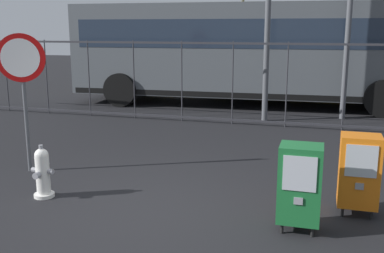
{
  "coord_description": "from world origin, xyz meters",
  "views": [
    {
      "loc": [
        2.1,
        -5.02,
        2.3
      ],
      "look_at": [
        0.3,
        1.2,
        0.9
      ],
      "focal_mm": 42.59,
      "sensor_mm": 36.0,
      "label": 1
    }
  ],
  "objects_px": {
    "newspaper_box_primary": "(300,184)",
    "bus_far": "(348,45)",
    "stop_sign": "(22,74)",
    "fire_hydrant": "(43,173)",
    "bus_near": "(249,48)",
    "newspaper_box_secondary": "(359,171)"
  },
  "relations": [
    {
      "from": "newspaper_box_primary",
      "to": "bus_near",
      "type": "xyz_separation_m",
      "value": [
        -2.01,
        8.7,
        1.14
      ]
    },
    {
      "from": "bus_near",
      "to": "bus_far",
      "type": "bearing_deg",
      "value": 51.57
    },
    {
      "from": "fire_hydrant",
      "to": "bus_far",
      "type": "relative_size",
      "value": 0.07
    },
    {
      "from": "stop_sign",
      "to": "bus_near",
      "type": "relative_size",
      "value": 0.21
    },
    {
      "from": "newspaper_box_secondary",
      "to": "bus_far",
      "type": "xyz_separation_m",
      "value": [
        0.29,
        12.13,
        1.14
      ]
    },
    {
      "from": "newspaper_box_primary",
      "to": "newspaper_box_secondary",
      "type": "bearing_deg",
      "value": 45.63
    },
    {
      "from": "newspaper_box_primary",
      "to": "bus_near",
      "type": "height_order",
      "value": "bus_near"
    },
    {
      "from": "bus_near",
      "to": "bus_far",
      "type": "distance_m",
      "value": 5.09
    },
    {
      "from": "stop_sign",
      "to": "bus_near",
      "type": "bearing_deg",
      "value": 72.82
    },
    {
      "from": "fire_hydrant",
      "to": "bus_far",
      "type": "xyz_separation_m",
      "value": [
        4.44,
        12.72,
        1.36
      ]
    },
    {
      "from": "stop_sign",
      "to": "bus_near",
      "type": "xyz_separation_m",
      "value": [
        2.36,
        7.65,
        0.11
      ]
    },
    {
      "from": "newspaper_box_secondary",
      "to": "newspaper_box_primary",
      "type": "bearing_deg",
      "value": -134.37
    },
    {
      "from": "newspaper_box_primary",
      "to": "stop_sign",
      "type": "bearing_deg",
      "value": 166.42
    },
    {
      "from": "fire_hydrant",
      "to": "newspaper_box_secondary",
      "type": "height_order",
      "value": "newspaper_box_secondary"
    },
    {
      "from": "newspaper_box_secondary",
      "to": "bus_far",
      "type": "distance_m",
      "value": 12.19
    },
    {
      "from": "newspaper_box_secondary",
      "to": "stop_sign",
      "type": "distance_m",
      "value": 5.17
    },
    {
      "from": "stop_sign",
      "to": "bus_far",
      "type": "bearing_deg",
      "value": 65.57
    },
    {
      "from": "newspaper_box_primary",
      "to": "stop_sign",
      "type": "distance_m",
      "value": 4.61
    },
    {
      "from": "bus_near",
      "to": "newspaper_box_secondary",
      "type": "bearing_deg",
      "value": -74.0
    },
    {
      "from": "stop_sign",
      "to": "bus_near",
      "type": "height_order",
      "value": "bus_near"
    },
    {
      "from": "newspaper_box_primary",
      "to": "bus_far",
      "type": "distance_m",
      "value": 12.92
    },
    {
      "from": "fire_hydrant",
      "to": "bus_near",
      "type": "xyz_separation_m",
      "value": [
        1.46,
        8.59,
        1.36
      ]
    }
  ]
}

